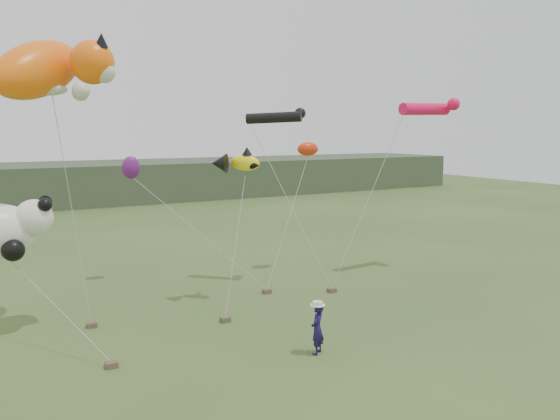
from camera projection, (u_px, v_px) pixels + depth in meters
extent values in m
plane|color=#385123|center=(331.00, 351.00, 18.31)|extent=(120.00, 120.00, 0.00)
cube|color=#2D3D28|center=(87.00, 182.00, 56.91)|extent=(90.00, 12.00, 4.00)
imported|color=#171243|center=(317.00, 329.00, 18.01)|extent=(0.74, 0.70, 1.71)
cube|color=brown|center=(92.00, 325.00, 20.55)|extent=(0.37, 0.29, 0.19)
cube|color=brown|center=(225.00, 319.00, 21.14)|extent=(0.37, 0.29, 0.19)
cube|color=brown|center=(332.00, 290.00, 25.03)|extent=(0.37, 0.29, 0.19)
cube|color=brown|center=(112.00, 365.00, 17.05)|extent=(0.37, 0.29, 0.19)
cube|color=brown|center=(267.00, 291.00, 24.85)|extent=(0.37, 0.29, 0.19)
ellipsoid|color=#FE660A|center=(38.00, 69.00, 19.17)|extent=(4.56, 4.43, 3.12)
sphere|color=#FE660A|center=(92.00, 62.00, 19.22)|extent=(1.54, 1.54, 1.54)
cone|color=black|center=(101.00, 40.00, 18.87)|extent=(0.48, 0.58, 0.58)
cone|color=black|center=(101.00, 44.00, 19.69)|extent=(0.48, 0.55, 0.54)
sphere|color=beige|center=(104.00, 72.00, 19.21)|extent=(0.77, 0.77, 0.77)
ellipsoid|color=beige|center=(45.00, 89.00, 19.13)|extent=(1.50, 0.75, 0.47)
sphere|color=beige|center=(81.00, 90.00, 18.68)|extent=(0.60, 0.60, 0.60)
sphere|color=beige|center=(80.00, 93.00, 19.79)|extent=(0.60, 0.60, 0.60)
ellipsoid|color=yellow|center=(245.00, 163.00, 23.16)|extent=(1.36, 1.25, 0.76)
cone|color=black|center=(219.00, 163.00, 22.87)|extent=(1.00, 1.03, 0.81)
cone|color=black|center=(247.00, 151.00, 23.13)|extent=(0.45, 0.45, 0.36)
cone|color=black|center=(256.00, 165.00, 22.92)|extent=(0.48, 0.51, 0.36)
cone|color=black|center=(246.00, 164.00, 23.70)|extent=(0.48, 0.51, 0.36)
cylinder|color=black|center=(274.00, 118.00, 25.90)|extent=(2.32, 2.17, 0.60)
sphere|color=black|center=(300.00, 113.00, 26.07)|extent=(0.53, 0.53, 0.53)
cylinder|color=#F00C4B|center=(425.00, 109.00, 28.07)|extent=(3.32, 0.91, 0.67)
sphere|color=#F00C4B|center=(454.00, 104.00, 28.29)|extent=(0.65, 0.65, 0.65)
sphere|color=white|center=(34.00, 218.00, 19.50)|extent=(1.33, 1.33, 1.33)
sphere|color=black|center=(45.00, 205.00, 19.20)|extent=(0.49, 0.49, 0.49)
sphere|color=black|center=(45.00, 202.00, 20.07)|extent=(0.49, 0.49, 0.49)
sphere|color=black|center=(13.00, 250.00, 18.79)|extent=(0.78, 0.78, 0.78)
ellipsoid|color=red|center=(308.00, 149.00, 28.42)|extent=(1.21, 0.71, 0.71)
ellipsoid|color=#5E1769|center=(131.00, 168.00, 26.33)|extent=(0.89, 0.60, 1.09)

